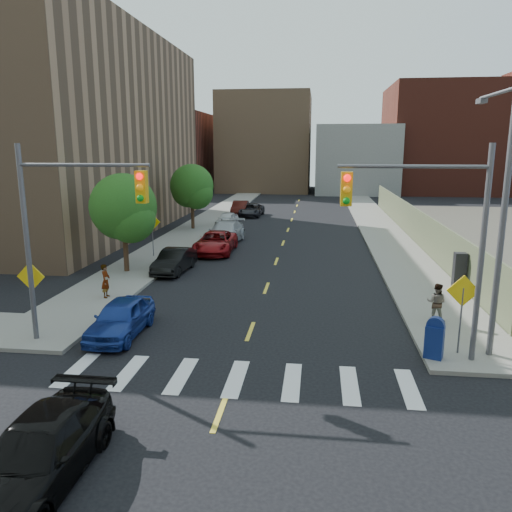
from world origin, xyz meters
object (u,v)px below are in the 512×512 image
(payphone, at_px, (459,272))
(parked_car_silver, at_px, (225,233))
(parked_car_black, at_px, (174,261))
(black_sedan, at_px, (38,453))
(parked_car_maroon, at_px, (240,208))
(parked_car_red, at_px, (216,242))
(pedestrian_east, at_px, (436,303))
(parked_car_blue, at_px, (121,318))
(pedestrian_west, at_px, (106,281))
(parked_car_grey, at_px, (252,210))
(parked_car_white, at_px, (227,219))
(mailbox, at_px, (435,338))

(payphone, bearing_deg, parked_car_silver, 139.15)
(parked_car_black, bearing_deg, black_sedan, -78.58)
(parked_car_black, bearing_deg, parked_car_maroon, 94.42)
(parked_car_red, distance_m, pedestrian_east, 16.80)
(parked_car_blue, xyz_separation_m, pedestrian_west, (-2.35, 4.10, 0.24))
(parked_car_grey, height_order, pedestrian_east, pedestrian_east)
(parked_car_red, height_order, parked_car_silver, parked_car_silver)
(parked_car_white, bearing_deg, parked_car_grey, 84.61)
(mailbox, relative_size, pedestrian_east, 0.90)
(parked_car_black, height_order, payphone, payphone)
(parked_car_maroon, distance_m, pedestrian_east, 33.84)
(parked_car_white, bearing_deg, parked_car_red, -78.08)
(parked_car_blue, xyz_separation_m, parked_car_white, (-0.79, 26.33, -0.06))
(parked_car_grey, height_order, black_sedan, black_sedan)
(parked_car_white, relative_size, pedestrian_west, 2.35)
(black_sedan, height_order, payphone, payphone)
(parked_car_blue, distance_m, mailbox, 11.06)
(parked_car_blue, relative_size, payphone, 2.16)
(parked_car_grey, relative_size, pedestrian_east, 2.92)
(parked_car_white, distance_m, parked_car_grey, 6.96)
(parked_car_silver, distance_m, parked_car_grey, 14.67)
(parked_car_maroon, bearing_deg, parked_car_grey, -34.01)
(parked_car_blue, relative_size, black_sedan, 0.86)
(parked_car_silver, bearing_deg, black_sedan, -83.65)
(parked_car_maroon, bearing_deg, payphone, -62.95)
(parked_car_silver, xyz_separation_m, parked_car_maroon, (-1.30, 15.49, -0.06))
(parked_car_white, bearing_deg, payphone, -47.09)
(black_sedan, relative_size, pedestrian_east, 3.03)
(parked_car_maroon, height_order, mailbox, mailbox)
(parked_car_red, xyz_separation_m, black_sedan, (1.00, -23.19, -0.03))
(parked_car_white, distance_m, pedestrian_west, 22.28)
(parked_car_white, bearing_deg, pedestrian_west, -88.64)
(mailbox, xyz_separation_m, pedestrian_east, (0.85, 3.60, 0.10))
(parked_car_blue, relative_size, pedestrian_west, 2.59)
(parked_car_silver, relative_size, mailbox, 3.84)
(payphone, bearing_deg, parked_car_red, 149.11)
(parked_car_black, height_order, parked_car_white, parked_car_black)
(parked_car_black, xyz_separation_m, parked_car_white, (-0.07, 16.75, -0.04))
(parked_car_blue, xyz_separation_m, payphone, (13.91, 7.19, 0.39))
(parked_car_grey, bearing_deg, parked_car_white, -97.45)
(parked_car_blue, distance_m, parked_car_white, 26.34)
(parked_car_white, xyz_separation_m, black_sedan, (2.30, -34.53, 0.06))
(parked_car_red, distance_m, parked_car_maroon, 19.05)
(parked_car_red, relative_size, parked_car_white, 1.41)
(parked_car_blue, height_order, parked_car_grey, parked_car_blue)
(payphone, bearing_deg, parked_car_white, 126.82)
(parked_car_maroon, distance_m, mailbox, 36.92)
(parked_car_blue, bearing_deg, payphone, 27.39)
(pedestrian_west, bearing_deg, mailbox, -115.85)
(black_sedan, distance_m, pedestrian_west, 12.90)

